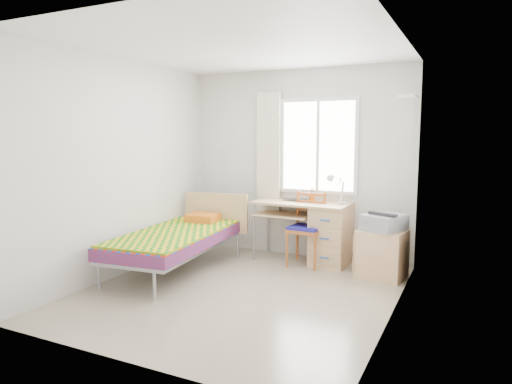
# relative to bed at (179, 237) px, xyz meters

# --- Properties ---
(floor) EXTENTS (3.50, 3.50, 0.00)m
(floor) POSITION_rel_bed_xyz_m (1.06, -0.37, -0.43)
(floor) COLOR #BCAD93
(floor) RESTS_ON ground
(ceiling) EXTENTS (3.50, 3.50, 0.00)m
(ceiling) POSITION_rel_bed_xyz_m (1.06, -0.37, 2.17)
(ceiling) COLOR white
(ceiling) RESTS_ON wall_back
(wall_back) EXTENTS (3.20, 0.00, 3.20)m
(wall_back) POSITION_rel_bed_xyz_m (1.06, 1.38, 0.87)
(wall_back) COLOR silver
(wall_back) RESTS_ON ground
(wall_left) EXTENTS (0.00, 3.50, 3.50)m
(wall_left) POSITION_rel_bed_xyz_m (-0.54, -0.37, 0.87)
(wall_left) COLOR silver
(wall_left) RESTS_ON ground
(wall_right) EXTENTS (0.00, 3.50, 3.50)m
(wall_right) POSITION_rel_bed_xyz_m (2.66, -0.37, 0.87)
(wall_right) COLOR silver
(wall_right) RESTS_ON ground
(window) EXTENTS (1.10, 0.04, 1.30)m
(window) POSITION_rel_bed_xyz_m (1.36, 1.36, 1.12)
(window) COLOR white
(window) RESTS_ON wall_back
(curtain) EXTENTS (0.35, 0.05, 1.70)m
(curtain) POSITION_rel_bed_xyz_m (0.64, 1.31, 1.02)
(curtain) COLOR white
(curtain) RESTS_ON wall_back
(floating_shelf) EXTENTS (0.20, 0.32, 0.03)m
(floating_shelf) POSITION_rel_bed_xyz_m (2.55, 1.03, 1.72)
(floating_shelf) COLOR white
(floating_shelf) RESTS_ON wall_right
(bed) EXTENTS (1.14, 2.12, 0.88)m
(bed) POSITION_rel_bed_xyz_m (0.00, 0.00, 0.00)
(bed) COLOR #93969C
(bed) RESTS_ON floor
(desk) EXTENTS (1.31, 0.63, 0.81)m
(desk) POSITION_rel_bed_xyz_m (1.57, 1.11, 0.01)
(desk) COLOR tan
(desk) RESTS_ON floor
(chair) EXTENTS (0.45, 0.45, 0.97)m
(chair) POSITION_rel_bed_xyz_m (1.37, 0.96, 0.12)
(chair) COLOR #AC4A21
(chair) RESTS_ON floor
(cabinet) EXTENTS (0.59, 0.54, 0.58)m
(cabinet) POSITION_rel_bed_xyz_m (2.35, 0.84, -0.14)
(cabinet) COLOR tan
(cabinet) RESTS_ON floor
(printer) EXTENTS (0.55, 0.58, 0.20)m
(printer) POSITION_rel_bed_xyz_m (2.36, 0.83, 0.25)
(printer) COLOR #A6A7AE
(printer) RESTS_ON cabinet
(laptop) EXTENTS (0.38, 0.27, 0.03)m
(laptop) POSITION_rel_bed_xyz_m (1.11, 1.14, 0.39)
(laptop) COLOR black
(laptop) RESTS_ON desk
(pen_cup) EXTENTS (0.10, 0.10, 0.11)m
(pen_cup) POSITION_rel_bed_xyz_m (1.33, 1.23, 0.43)
(pen_cup) COLOR #DF5418
(pen_cup) RESTS_ON desk
(task_lamp) EXTENTS (0.22, 0.32, 0.39)m
(task_lamp) POSITION_rel_bed_xyz_m (1.70, 1.03, 0.62)
(task_lamp) COLOR white
(task_lamp) RESTS_ON desk
(book) EXTENTS (0.28, 0.31, 0.02)m
(book) POSITION_rel_bed_xyz_m (1.00, 1.11, 0.16)
(book) COLOR gray
(book) RESTS_ON desk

